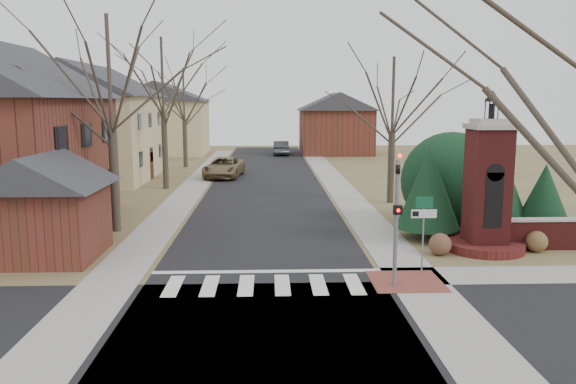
{
  "coord_description": "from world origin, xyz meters",
  "views": [
    {
      "loc": [
        0.15,
        -17.09,
        6.05
      ],
      "look_at": [
        0.97,
        6.0,
        2.3
      ],
      "focal_mm": 35.0,
      "sensor_mm": 36.0,
      "label": 1
    }
  ],
  "objects_px": {
    "pickup_truck": "(224,167)",
    "traffic_signal_pole": "(397,209)",
    "brick_gate_monument": "(487,198)",
    "sign_post": "(424,219)",
    "distant_car": "(281,148)"
  },
  "relations": [
    {
      "from": "traffic_signal_pole",
      "to": "pickup_truck",
      "type": "bearing_deg",
      "value": 105.82
    },
    {
      "from": "distant_car",
      "to": "sign_post",
      "type": "bearing_deg",
      "value": 94.55
    },
    {
      "from": "distant_car",
      "to": "pickup_truck",
      "type": "bearing_deg",
      "value": 74.47
    },
    {
      "from": "sign_post",
      "to": "pickup_truck",
      "type": "xyz_separation_m",
      "value": [
        -8.99,
        25.76,
        -1.15
      ]
    },
    {
      "from": "traffic_signal_pole",
      "to": "brick_gate_monument",
      "type": "xyz_separation_m",
      "value": [
        4.7,
        4.42,
        -0.42
      ]
    },
    {
      "from": "brick_gate_monument",
      "to": "traffic_signal_pole",
      "type": "bearing_deg",
      "value": -136.76
    },
    {
      "from": "traffic_signal_pole",
      "to": "sign_post",
      "type": "relative_size",
      "value": 1.64
    },
    {
      "from": "sign_post",
      "to": "brick_gate_monument",
      "type": "bearing_deg",
      "value": 41.42
    },
    {
      "from": "brick_gate_monument",
      "to": "pickup_truck",
      "type": "xyz_separation_m",
      "value": [
        -12.4,
        22.75,
        -1.37
      ]
    },
    {
      "from": "sign_post",
      "to": "pickup_truck",
      "type": "distance_m",
      "value": 27.31
    },
    {
      "from": "sign_post",
      "to": "brick_gate_monument",
      "type": "distance_m",
      "value": 4.55
    },
    {
      "from": "pickup_truck",
      "to": "brick_gate_monument",
      "type": "bearing_deg",
      "value": -54.62
    },
    {
      "from": "pickup_truck",
      "to": "traffic_signal_pole",
      "type": "bearing_deg",
      "value": -67.39
    },
    {
      "from": "brick_gate_monument",
      "to": "pickup_truck",
      "type": "relative_size",
      "value": 1.13
    },
    {
      "from": "pickup_truck",
      "to": "distant_car",
      "type": "distance_m",
      "value": 19.38
    }
  ]
}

